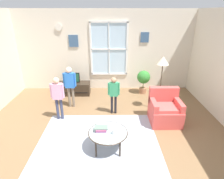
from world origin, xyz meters
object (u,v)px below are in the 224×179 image
(television, at_px, (72,78))
(cup, at_px, (114,132))
(potted_plant_by_window, at_px, (144,79))
(person_green_shirt, at_px, (114,91))
(tv_stand, at_px, (73,88))
(book_stack, at_px, (101,129))
(person_pink_shirt, at_px, (58,94))
(remote_near_books, at_px, (103,127))
(floor_lamp, at_px, (163,66))
(armchair, at_px, (165,110))
(coffee_table, at_px, (108,133))
(person_blue_shirt, at_px, (70,83))

(television, xyz_separation_m, cup, (1.36, -2.88, -0.15))
(potted_plant_by_window, bearing_deg, person_green_shirt, -127.05)
(person_green_shirt, distance_m, potted_plant_by_window, 1.77)
(tv_stand, height_order, book_stack, book_stack)
(person_pink_shirt, bearing_deg, book_stack, -44.79)
(cup, height_order, person_pink_shirt, person_pink_shirt)
(tv_stand, relative_size, cup, 12.47)
(tv_stand, xyz_separation_m, remote_near_books, (1.15, -2.66, 0.21))
(television, relative_size, floor_lamp, 0.33)
(remote_near_books, bearing_deg, armchair, 29.24)
(coffee_table, distance_m, person_blue_shirt, 2.24)
(armchair, relative_size, person_pink_shirt, 0.74)
(person_pink_shirt, distance_m, potted_plant_by_window, 3.03)
(television, relative_size, potted_plant_by_window, 0.64)
(coffee_table, xyz_separation_m, person_blue_shirt, (-1.12, 1.90, 0.39))
(remote_near_books, bearing_deg, coffee_table, -59.36)
(tv_stand, xyz_separation_m, coffee_table, (1.25, -2.82, 0.18))
(remote_near_books, distance_m, floor_lamp, 2.37)
(cup, bearing_deg, person_pink_shirt, 138.36)
(remote_near_books, bearing_deg, person_green_shirt, 79.44)
(television, height_order, book_stack, television)
(floor_lamp, bearing_deg, person_blue_shirt, 175.47)
(television, xyz_separation_m, book_stack, (1.11, -2.77, -0.15))
(tv_stand, xyz_separation_m, book_stack, (1.11, -2.77, 0.25))
(cup, distance_m, floor_lamp, 2.38)
(coffee_table, height_order, book_stack, book_stack)
(armchair, height_order, coffee_table, armchair)
(cup, bearing_deg, book_stack, 157.00)
(armchair, distance_m, cup, 1.74)
(person_green_shirt, bearing_deg, floor_lamp, 8.99)
(book_stack, distance_m, cup, 0.28)
(book_stack, height_order, floor_lamp, floor_lamp)
(armchair, bearing_deg, person_green_shirt, 161.34)
(cup, bearing_deg, floor_lamp, 52.34)
(book_stack, height_order, person_green_shirt, person_green_shirt)
(coffee_table, bearing_deg, floor_lamp, 49.00)
(television, distance_m, person_pink_shirt, 1.63)
(tv_stand, bearing_deg, television, -90.00)
(book_stack, relative_size, person_green_shirt, 0.25)
(person_green_shirt, relative_size, person_pink_shirt, 0.91)
(armchair, xyz_separation_m, floor_lamp, (0.01, 0.65, 1.00))
(television, xyz_separation_m, remote_near_books, (1.15, -2.66, -0.19))
(remote_near_books, xyz_separation_m, floor_lamp, (1.57, 1.53, 0.90))
(armchair, relative_size, person_blue_shirt, 0.70)
(tv_stand, bearing_deg, potted_plant_by_window, 1.60)
(person_green_shirt, xyz_separation_m, person_pink_shirt, (-1.45, -0.28, 0.06))
(tv_stand, distance_m, remote_near_books, 2.90)
(potted_plant_by_window, bearing_deg, coffee_table, -112.73)
(person_blue_shirt, bearing_deg, armchair, -18.40)
(person_blue_shirt, relative_size, potted_plant_by_window, 1.52)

